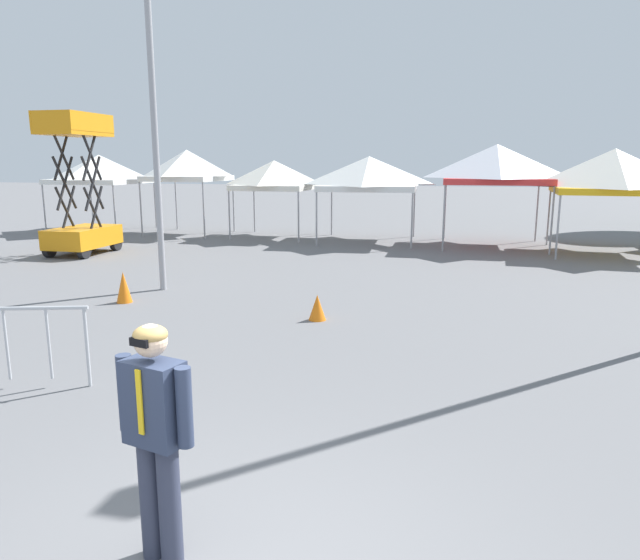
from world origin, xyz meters
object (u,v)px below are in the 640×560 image
object	(u,v)px
canopy_tent_behind_right	(369,173)
canopy_tent_behind_left	(274,175)
canopy_tent_center	(496,164)
traffic_cone_near_barrier	(317,307)
canopy_tent_right_of_center	(100,169)
canopy_tent_far_right	(187,165)
canopy_tent_behind_center	(614,171)
person_foreground	(156,427)
traffic_cone_lot_center	(124,287)
light_pole_near_lift	(152,89)
crowd_barrier_near_person	(5,331)
scissor_lift	(81,213)

from	to	relation	value
canopy_tent_behind_right	canopy_tent_behind_left	bearing A→B (deg)	172.67
canopy_tent_center	traffic_cone_near_barrier	world-z (taller)	canopy_tent_center
canopy_tent_right_of_center	canopy_tent_far_right	world-z (taller)	canopy_tent_far_right
canopy_tent_behind_center	person_foreground	bearing A→B (deg)	-112.72
canopy_tent_behind_center	traffic_cone_lot_center	size ratio (longest dim) A/B	5.65
canopy_tent_behind_right	light_pole_near_lift	xyz separation A→B (m)	(-3.40, -9.23, 1.93)
traffic_cone_near_barrier	canopy_tent_far_right	bearing A→B (deg)	124.50
canopy_tent_behind_right	light_pole_near_lift	bearing A→B (deg)	-110.24
canopy_tent_behind_left	canopy_tent_behind_center	bearing A→B (deg)	-9.03
canopy_tent_right_of_center	crowd_barrier_near_person	size ratio (longest dim) A/B	1.65
canopy_tent_behind_center	traffic_cone_lot_center	bearing A→B (deg)	-141.08
scissor_lift	light_pole_near_lift	size ratio (longest dim) A/B	0.56
person_foreground	canopy_tent_center	bearing A→B (deg)	78.91
canopy_tent_right_of_center	canopy_tent_center	world-z (taller)	canopy_tent_center
canopy_tent_behind_right	traffic_cone_lot_center	bearing A→B (deg)	-108.85
canopy_tent_far_right	canopy_tent_center	world-z (taller)	canopy_tent_center
canopy_tent_center	canopy_tent_behind_right	bearing A→B (deg)	176.26
canopy_tent_right_of_center	canopy_tent_behind_right	xyz separation A→B (m)	(11.47, -0.92, -0.11)
canopy_tent_behind_center	person_foreground	size ratio (longest dim) A/B	2.05
canopy_tent_behind_right	person_foreground	world-z (taller)	canopy_tent_behind_right
canopy_tent_right_of_center	light_pole_near_lift	xyz separation A→B (m)	(8.07, -10.15, 1.82)
canopy_tent_far_right	scissor_lift	bearing A→B (deg)	-100.63
person_foreground	light_pole_near_lift	size ratio (longest dim) A/B	0.23
canopy_tent_center	traffic_cone_near_barrier	distance (m)	11.63
canopy_tent_right_of_center	traffic_cone_lot_center	distance (m)	14.09
scissor_lift	crowd_barrier_near_person	size ratio (longest dim) A/B	2.12
scissor_lift	person_foreground	world-z (taller)	scissor_lift
person_foreground	traffic_cone_near_barrier	size ratio (longest dim) A/B	3.74
crowd_barrier_near_person	canopy_tent_behind_right	bearing A→B (deg)	80.54
canopy_tent_behind_left	traffic_cone_lot_center	world-z (taller)	canopy_tent_behind_left
canopy_tent_center	crowd_barrier_near_person	world-z (taller)	canopy_tent_center
canopy_tent_behind_right	crowd_barrier_near_person	world-z (taller)	canopy_tent_behind_right
light_pole_near_lift	traffic_cone_near_barrier	size ratio (longest dim) A/B	16.15
scissor_lift	person_foreground	size ratio (longest dim) A/B	2.42
canopy_tent_center	canopy_tent_behind_left	bearing A→B (deg)	174.60
canopy_tent_center	traffic_cone_near_barrier	bearing A→B (deg)	-109.35
light_pole_near_lift	traffic_cone_lot_center	world-z (taller)	light_pole_near_lift
traffic_cone_near_barrier	canopy_tent_behind_center	bearing A→B (deg)	53.36
canopy_tent_far_right	crowd_barrier_near_person	size ratio (longest dim) A/B	1.64
person_foreground	traffic_cone_lot_center	xyz separation A→B (m)	(-4.57, 7.07, -0.71)
canopy_tent_center	scissor_lift	size ratio (longest dim) A/B	0.80
crowd_barrier_near_person	person_foreground	bearing A→B (deg)	-36.44
person_foreground	crowd_barrier_near_person	bearing A→B (deg)	143.56
canopy_tent_behind_left	canopy_tent_behind_right	bearing A→B (deg)	-7.33
crowd_barrier_near_person	canopy_tent_right_of_center	bearing A→B (deg)	119.31
canopy_tent_center	traffic_cone_lot_center	bearing A→B (deg)	-127.85
light_pole_near_lift	person_foreground	bearing A→B (deg)	-62.41
traffic_cone_lot_center	canopy_tent_behind_right	bearing A→B (deg)	71.15
light_pole_near_lift	canopy_tent_center	bearing A→B (deg)	49.00
traffic_cone_near_barrier	scissor_lift	bearing A→B (deg)	146.09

